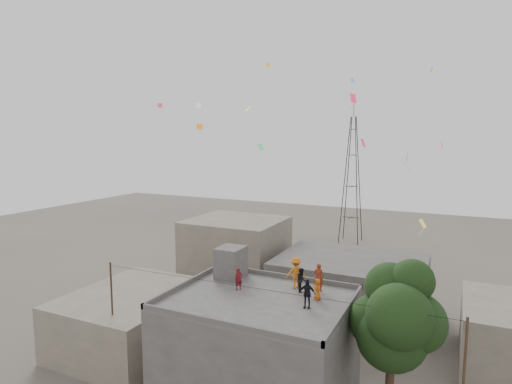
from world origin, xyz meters
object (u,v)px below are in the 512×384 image
Objects in this scene: person_red_adult at (319,277)px; person_dark_adult at (307,294)px; stair_head_box at (231,262)px; transmission_tower at (352,180)px; tree at (396,319)px.

person_dark_adult is (0.20, -2.73, -0.05)m from person_red_adult.
stair_head_box is 5.86m from person_red_adult.
transmission_tower is at bearing 90.49° from person_dark_adult.
tree reaches higher than person_red_adult.
stair_head_box is 1.21× the size of person_red_adult.
transmission_tower is 12.88× the size of person_dark_adult.
tree is at bearing -73.91° from transmission_tower.
person_red_adult is (5.86, 0.12, -0.17)m from stair_head_box.
person_dark_adult is (-4.51, -0.60, 0.77)m from tree.
stair_head_box is 6.60m from person_dark_adult.
person_red_adult reaches higher than person_dark_adult.
tree is at bearing -1.62° from person_dark_adult.
stair_head_box is 1.29× the size of person_dark_adult.
stair_head_box is 0.10× the size of transmission_tower.
transmission_tower reaches higher than person_dark_adult.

